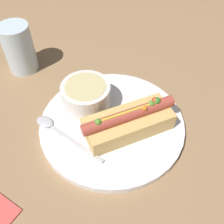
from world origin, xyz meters
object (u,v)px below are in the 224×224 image
spoon (54,128)px  drinking_glass (19,48)px  hot_dog (129,122)px  soup_bowl (86,95)px

spoon → drinking_glass: (0.02, 0.23, 0.04)m
spoon → drinking_glass: drinking_glass is taller
drinking_glass → spoon: bearing=-95.9°
hot_dog → spoon: size_ratio=1.13×
spoon → soup_bowl: bearing=-97.4°
hot_dog → soup_bowl: size_ratio=1.84×
hot_dog → drinking_glass: drinking_glass is taller
soup_bowl → spoon: 0.09m
drinking_glass → soup_bowl: bearing=-73.5°
hot_dog → drinking_glass: 0.33m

